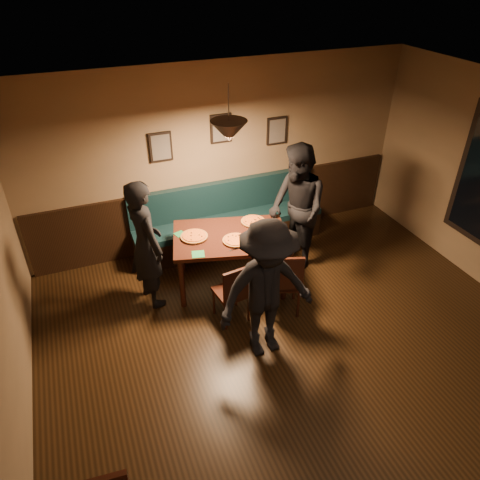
{
  "coord_description": "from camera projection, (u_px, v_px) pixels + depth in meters",
  "views": [
    {
      "loc": [
        -2.08,
        -2.5,
        4.04
      ],
      "look_at": [
        -0.33,
        1.91,
        0.95
      ],
      "focal_mm": 33.61,
      "sensor_mm": 36.0,
      "label": 1
    }
  ],
  "objects": [
    {
      "name": "napkin_b",
      "position": [
        198.0,
        254.0,
        5.63
      ],
      "size": [
        0.19,
        0.19,
        0.01
      ],
      "primitive_type": "cube",
      "rotation": [
        0.0,
        0.0,
        -0.24
      ],
      "color": "#217F3E",
      "rests_on": "dining_table"
    },
    {
      "name": "wainscot",
      "position": [
        223.0,
        210.0,
        7.22
      ],
      "size": [
        5.88,
        0.06,
        1.0
      ],
      "primitive_type": "cube",
      "color": "black",
      "rests_on": "ground"
    },
    {
      "name": "floor",
      "position": [
        334.0,
        399.0,
        4.79
      ],
      "size": [
        7.0,
        7.0,
        0.0
      ],
      "primitive_type": "plane",
      "color": "black",
      "rests_on": "ground"
    },
    {
      "name": "picture_left",
      "position": [
        161.0,
        147.0,
        6.29
      ],
      "size": [
        0.32,
        0.04,
        0.42
      ],
      "primitive_type": "cube",
      "color": "black",
      "rests_on": "wall_back"
    },
    {
      "name": "picture_center",
      "position": [
        221.0,
        128.0,
        6.48
      ],
      "size": [
        0.32,
        0.04,
        0.42
      ],
      "primitive_type": "cube",
      "color": "black",
      "rests_on": "wall_back"
    },
    {
      "name": "dining_table",
      "position": [
        231.0,
        260.0,
        6.23
      ],
      "size": [
        1.72,
        1.33,
        0.81
      ],
      "primitive_type": "cube",
      "rotation": [
        0.0,
        0.0,
        -0.26
      ],
      "color": "black",
      "rests_on": "floor"
    },
    {
      "name": "pendant_lamp",
      "position": [
        229.0,
        131.0,
        5.22
      ],
      "size": [
        0.44,
        0.44,
        0.25
      ],
      "primitive_type": "cone",
      "rotation": [
        3.14,
        0.0,
        0.0
      ],
      "color": "black",
      "rests_on": "ceiling"
    },
    {
      "name": "tabasco_bottle",
      "position": [
        268.0,
        228.0,
        6.06
      ],
      "size": [
        0.03,
        0.03,
        0.11
      ],
      "primitive_type": "cylinder",
      "rotation": [
        0.0,
        0.0,
        -0.36
      ],
      "color": "#9D0517",
      "rests_on": "dining_table"
    },
    {
      "name": "chair_near_right",
      "position": [
        284.0,
        280.0,
        5.75
      ],
      "size": [
        0.53,
        0.53,
        0.95
      ],
      "primitive_type": null,
      "rotation": [
        0.0,
        0.0,
        -0.34
      ],
      "color": "black",
      "rests_on": "floor"
    },
    {
      "name": "pizza_a",
      "position": [
        194.0,
        236.0,
        5.95
      ],
      "size": [
        0.44,
        0.44,
        0.04
      ],
      "primitive_type": "cylinder",
      "rotation": [
        0.0,
        0.0,
        -0.24
      ],
      "color": "#CC6026",
      "rests_on": "dining_table"
    },
    {
      "name": "pizza_c",
      "position": [
        253.0,
        221.0,
        6.28
      ],
      "size": [
        0.4,
        0.4,
        0.04
      ],
      "primitive_type": "cylinder",
      "rotation": [
        0.0,
        0.0,
        -0.2
      ],
      "color": "orange",
      "rests_on": "dining_table"
    },
    {
      "name": "diner_right",
      "position": [
        297.0,
        209.0,
        6.34
      ],
      "size": [
        0.72,
        0.92,
        1.89
      ],
      "primitive_type": "imported",
      "rotation": [
        0.0,
        0.0,
        -1.58
      ],
      "color": "black",
      "rests_on": "floor"
    },
    {
      "name": "ceiling",
      "position": [
        378.0,
        151.0,
        3.26
      ],
      "size": [
        7.0,
        7.0,
        0.0
      ],
      "primitive_type": "plane",
      "rotation": [
        3.14,
        0.0,
        0.0
      ],
      "color": "silver",
      "rests_on": "ground"
    },
    {
      "name": "soda_glass",
      "position": [
        276.0,
        232.0,
        5.93
      ],
      "size": [
        0.09,
        0.09,
        0.15
      ],
      "primitive_type": "cylinder",
      "rotation": [
        0.0,
        0.0,
        -0.21
      ],
      "color": "black",
      "rests_on": "dining_table"
    },
    {
      "name": "chair_near_left",
      "position": [
        231.0,
        291.0,
        5.62
      ],
      "size": [
        0.43,
        0.43,
        0.87
      ],
      "primitive_type": null,
      "rotation": [
        0.0,
        0.0,
        0.14
      ],
      "color": "black",
      "rests_on": "floor"
    },
    {
      "name": "napkin_a",
      "position": [
        180.0,
        234.0,
        6.03
      ],
      "size": [
        0.17,
        0.17,
        0.01
      ],
      "primitive_type": "cube",
      "rotation": [
        0.0,
        0.0,
        0.29
      ],
      "color": "#1B6734",
      "rests_on": "dining_table"
    },
    {
      "name": "diner_front",
      "position": [
        267.0,
        291.0,
        4.93
      ],
      "size": [
        1.15,
        0.69,
        1.76
      ],
      "primitive_type": "imported",
      "rotation": [
        0.0,
        0.0,
        0.03
      ],
      "color": "black",
      "rests_on": "floor"
    },
    {
      "name": "diner_left",
      "position": [
        146.0,
        245.0,
        5.68
      ],
      "size": [
        0.58,
        0.74,
        1.78
      ],
      "primitive_type": "imported",
      "rotation": [
        0.0,
        0.0,
        1.83
      ],
      "color": "black",
      "rests_on": "floor"
    },
    {
      "name": "picture_right",
      "position": [
        277.0,
        131.0,
        6.84
      ],
      "size": [
        0.32,
        0.04,
        0.42
      ],
      "primitive_type": "cube",
      "color": "black",
      "rests_on": "wall_back"
    },
    {
      "name": "booth_bench",
      "position": [
        229.0,
        218.0,
        7.01
      ],
      "size": [
        3.0,
        0.6,
        1.0
      ],
      "primitive_type": null,
      "color": "#0F232D",
      "rests_on": "ground"
    },
    {
      "name": "cutlery_set",
      "position": [
        241.0,
        248.0,
        5.74
      ],
      "size": [
        0.17,
        0.02,
        0.0
      ],
      "primitive_type": "cube",
      "rotation": [
        0.0,
        0.0,
        1.6
      ],
      "color": "silver",
      "rests_on": "dining_table"
    },
    {
      "name": "pizza_b",
      "position": [
        236.0,
        240.0,
        5.87
      ],
      "size": [
        0.38,
        0.38,
        0.04
      ],
      "primitive_type": "cylinder",
      "rotation": [
        0.0,
        0.0,
        -0.12
      ],
      "color": "#CA6826",
      "rests_on": "dining_table"
    },
    {
      "name": "wall_back",
      "position": [
        221.0,
        157.0,
        6.75
      ],
      "size": [
        6.0,
        0.0,
        6.0
      ],
      "primitive_type": "plane",
      "rotation": [
        1.57,
        0.0,
        0.0
      ],
      "color": "#8C704F",
      "rests_on": "ground"
    }
  ]
}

